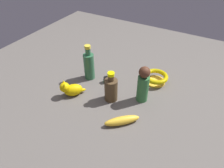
# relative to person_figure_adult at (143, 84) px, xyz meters

# --- Properties ---
(ground) EXTENTS (2.00, 2.00, 0.00)m
(ground) POSITION_rel_person_figure_adult_xyz_m (-0.19, -0.01, -0.11)
(ground) COLOR #5B5651
(person_figure_adult) EXTENTS (0.07, 0.07, 0.22)m
(person_figure_adult) POSITION_rel_person_figure_adult_xyz_m (0.00, 0.00, 0.00)
(person_figure_adult) COLOR #32703A
(person_figure_adult) RESTS_ON ground
(nail_polish_jar) EXTENTS (0.04, 0.04, 0.04)m
(nail_polish_jar) POSITION_rel_person_figure_adult_xyz_m (-0.25, 0.04, -0.09)
(nail_polish_jar) COLOR #234E2D
(nail_polish_jar) RESTS_ON ground
(bottle_tall) EXTENTS (0.06, 0.06, 0.23)m
(bottle_tall) POSITION_rel_person_figure_adult_xyz_m (-0.37, 0.03, -0.01)
(bottle_tall) COLOR #2C6340
(bottle_tall) RESTS_ON ground
(bottle_short) EXTENTS (0.07, 0.07, 0.18)m
(bottle_short) POSITION_rel_person_figure_adult_xyz_m (-0.15, -0.08, -0.03)
(bottle_short) COLOR #4C3922
(bottle_short) RESTS_ON ground
(cat_figurine) EXTENTS (0.12, 0.12, 0.10)m
(cat_figurine) POSITION_rel_person_figure_adult_xyz_m (-0.36, -0.16, -0.06)
(cat_figurine) COLOR #E0B906
(cat_figurine) RESTS_ON ground
(bowl) EXTENTS (0.15, 0.15, 0.06)m
(bowl) POSITION_rel_person_figure_adult_xyz_m (0.01, 0.19, -0.07)
(bowl) COLOR yellow
(bowl) RESTS_ON ground
(banana) EXTENTS (0.16, 0.15, 0.04)m
(banana) POSITION_rel_person_figure_adult_xyz_m (-0.01, -0.21, -0.08)
(banana) COLOR yellow
(banana) RESTS_ON ground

